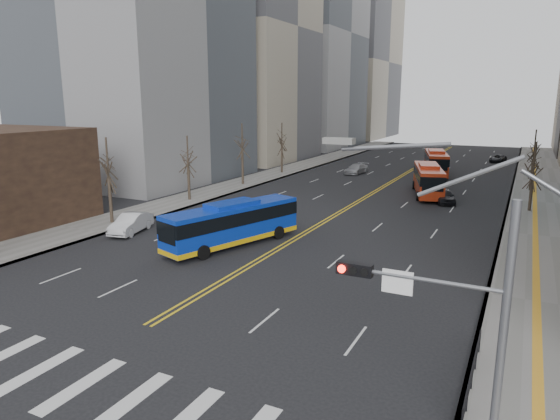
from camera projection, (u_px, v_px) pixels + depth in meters
ground at (59, 378)px, 19.17m from camera, size 220.00×220.00×0.00m
sidewalk_right at (546, 203)px, 50.91m from camera, size 7.00×130.00×0.15m
sidewalk_left at (255, 179)px, 65.65m from camera, size 5.00×130.00×0.15m
crosswalk at (59, 378)px, 19.17m from camera, size 26.70×4.00×0.01m
centerline at (398, 178)px, 67.25m from camera, size 0.55×100.00×0.01m
office_towers at (429, 6)px, 73.78m from camera, size 83.00×134.00×58.00m
signal_mast at (449, 306)px, 13.89m from camera, size 5.37×0.37×9.39m
pedestrian_railing at (472, 372)px, 18.04m from camera, size 0.06×6.06×1.02m
street_trees at (284, 154)px, 51.43m from camera, size 35.20×47.20×7.60m
blue_bus at (233, 223)px, 36.10m from camera, size 5.74×11.29×3.26m
red_bus_near at (428, 178)px, 55.11m from camera, size 5.25×11.17×3.46m
red_bus_far at (436, 161)px, 69.56m from camera, size 5.09×11.38×3.52m
car_white at (131, 223)px, 39.77m from camera, size 2.67×4.95×1.55m
car_dark_mid at (444, 196)px, 51.12m from camera, size 3.00×4.58×1.45m
car_silver at (356, 169)px, 71.04m from camera, size 2.66×5.12×1.42m
car_dark_far at (498, 159)px, 84.00m from camera, size 2.73×4.69×1.23m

